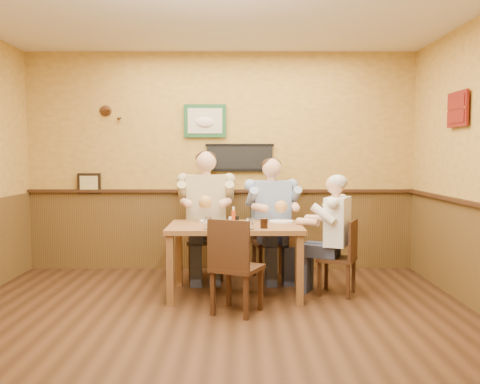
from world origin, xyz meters
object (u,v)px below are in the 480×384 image
Objects in this scene: chair_back_right at (271,241)px; salt_shaker at (230,220)px; hot_sauce_bottle at (233,217)px; water_glass_left at (208,223)px; diner_tan_shirt at (206,222)px; chair_right_end at (337,257)px; cola_tumbler at (264,223)px; water_glass_mid at (250,224)px; chair_back_left at (206,239)px; dining_table at (235,233)px; pepper_shaker at (237,220)px; chair_near_side at (237,265)px; diner_blue_polo at (271,225)px; diner_white_elder at (337,241)px.

chair_back_right is 0.93m from salt_shaker.
water_glass_left is at bearing -127.28° from hot_sauce_bottle.
diner_tan_shirt is 0.80m from salt_shaker.
chair_back_right reaches higher than salt_shaker.
cola_tumbler is at bearing -46.84° from chair_right_end.
chair_right_end is 1.09m from water_glass_mid.
dining_table is at bearing -67.51° from chair_back_left.
chair_back_right is at bearing 76.21° from water_glass_mid.
water_glass_left reaches higher than dining_table.
pepper_shaker is at bearing 109.75° from water_glass_mid.
chair_back_left is 0.92m from hot_sauce_bottle.
dining_table is 1.55× the size of chair_near_side.
hot_sauce_bottle is at bearing 139.35° from cola_tumbler.
dining_table is at bearing -130.20° from chair_back_right.
chair_back_left is 1.20× the size of chair_right_end.
chair_back_right is 1.21m from water_glass_mid.
dining_table is 1.75× the size of chair_right_end.
chair_near_side is 0.69× the size of diner_blue_polo.
diner_white_elder reaches higher than chair_back_right.
hot_sauce_bottle is (-1.10, -0.02, 0.26)m from diner_white_elder.
chair_back_left is 0.92m from pepper_shaker.
pepper_shaker is at bearing -32.51° from salt_shaker.
diner_tan_shirt is at bearing 112.19° from salt_shaker.
chair_back_left is 10.19× the size of pepper_shaker.
hot_sauce_bottle is at bearing -52.37° from salt_shaker.
chair_back_left reaches higher than water_glass_left.
cola_tumbler reaches higher than salt_shaker.
dining_table is at bearing -67.51° from diner_tan_shirt.
water_glass_mid is (-0.28, -1.13, 0.16)m from diner_blue_polo.
chair_back_right is 11.21× the size of salt_shaker.
chair_back_right is 7.98× the size of water_glass_mid.
chair_near_side is at bearing -86.45° from hot_sauce_bottle.
hot_sauce_bottle reaches higher than cola_tumbler.
hot_sauce_bottle is 2.11× the size of salt_shaker.
chair_near_side is 1.47m from diner_blue_polo.
water_glass_mid is at bearing -44.55° from diner_white_elder.
chair_near_side is 9.04× the size of cola_tumbler.
diner_white_elder is at bearing 180.00° from chair_right_end.
pepper_shaker is at bearing 135.81° from cola_tumbler.
diner_blue_polo is 16.01× the size of salt_shaker.
diner_white_elder reaches higher than chair_back_left.
chair_back_right is at bearing -115.32° from chair_right_end.
diner_tan_shirt is 0.86m from hot_sauce_bottle.
chair_near_side reaches higher than pepper_shaker.
diner_white_elder is (0.00, 0.00, 0.17)m from chair_right_end.
pepper_shaker is (-0.00, 0.64, 0.35)m from chair_near_side.
water_glass_left is 0.56m from cola_tumbler.
hot_sauce_bottle is (-0.44, -0.77, 0.19)m from diner_blue_polo.
hot_sauce_bottle is 0.07m from salt_shaker.
chair_back_left is at bearing 115.45° from pepper_shaker.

